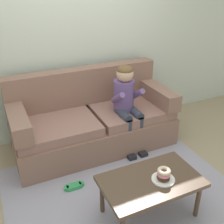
{
  "coord_description": "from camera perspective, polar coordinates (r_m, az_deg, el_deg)",
  "views": [
    {
      "loc": [
        -1.03,
        -2.12,
        2.09
      ],
      "look_at": [
        0.16,
        0.45,
        0.65
      ],
      "focal_mm": 44.07,
      "sensor_mm": 36.0,
      "label": 1
    }
  ],
  "objects": [
    {
      "name": "ground",
      "position": [
        3.15,
        0.78,
        -14.63
      ],
      "size": [
        10.0,
        10.0,
        0.0
      ],
      "primitive_type": "plane",
      "color": "#9E896B"
    },
    {
      "name": "toy_controller",
      "position": [
        3.1,
        -7.87,
        -15.09
      ],
      "size": [
        0.23,
        0.09,
        0.05
      ],
      "rotation": [
        0.0,
        0.0,
        -0.16
      ],
      "color": "#339E56",
      "rests_on": "ground"
    },
    {
      "name": "coffee_table",
      "position": [
        2.6,
        8.04,
        -14.49
      ],
      "size": [
        0.91,
        0.54,
        0.43
      ],
      "color": "#4C3828",
      "rests_on": "ground"
    },
    {
      "name": "wall_back",
      "position": [
        3.73,
        -8.82,
        15.98
      ],
      "size": [
        8.0,
        0.1,
        2.8
      ],
      "primitive_type": "cube",
      "color": "beige",
      "rests_on": "ground"
    },
    {
      "name": "plate",
      "position": [
        2.58,
        10.55,
        -13.58
      ],
      "size": [
        0.21,
        0.21,
        0.01
      ],
      "primitive_type": "cylinder",
      "color": "white",
      "rests_on": "coffee_table"
    },
    {
      "name": "couch",
      "position": [
        3.61,
        -4.07,
        -1.87
      ],
      "size": [
        2.04,
        0.9,
        0.99
      ],
      "color": "#846051",
      "rests_on": "ground"
    },
    {
      "name": "donut_second",
      "position": [
        2.54,
        10.67,
        -12.54
      ],
      "size": [
        0.15,
        0.15,
        0.04
      ],
      "primitive_type": "torus",
      "rotation": [
        0.0,
        0.0,
        1.25
      ],
      "color": "pink",
      "rests_on": "donut"
    },
    {
      "name": "person_child",
      "position": [
        3.44,
        3.04,
        2.54
      ],
      "size": [
        0.34,
        0.58,
        1.1
      ],
      "color": "#664C84",
      "rests_on": "ground"
    },
    {
      "name": "area_rug",
      "position": [
        2.98,
        2.97,
        -17.41
      ],
      "size": [
        2.35,
        2.06,
        0.01
      ],
      "primitive_type": "cube",
      "color": "#9993A3",
      "rests_on": "ground"
    },
    {
      "name": "donut_third",
      "position": [
        2.52,
        10.74,
        -11.9
      ],
      "size": [
        0.14,
        0.14,
        0.04
      ],
      "primitive_type": "torus",
      "rotation": [
        0.0,
        0.0,
        2.94
      ],
      "color": "beige",
      "rests_on": "donut_second"
    },
    {
      "name": "donut",
      "position": [
        2.56,
        10.6,
        -13.16
      ],
      "size": [
        0.13,
        0.13,
        0.04
      ],
      "primitive_type": "torus",
      "rotation": [
        0.0,
        0.0,
        0.06
      ],
      "color": "#422619",
      "rests_on": "plate"
    }
  ]
}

